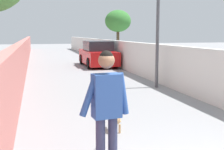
{
  "coord_description": "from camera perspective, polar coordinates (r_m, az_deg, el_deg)",
  "views": [
    {
      "loc": [
        -2.58,
        2.18,
        2.0
      ],
      "look_at": [
        4.13,
        0.38,
        1.0
      ],
      "focal_mm": 46.46,
      "sensor_mm": 36.0,
      "label": 1
    }
  ],
  "objects": [
    {
      "name": "ground_plane",
      "position": [
        16.84,
        -7.49,
        1.3
      ],
      "size": [
        80.0,
        80.0,
        0.0
      ],
      "primitive_type": "plane",
      "color": "gray"
    },
    {
      "name": "lamp_post",
      "position": [
        10.83,
        9.05,
        12.42
      ],
      "size": [
        0.36,
        0.36,
        4.09
      ],
      "color": "#4C4C51",
      "rests_on": "ground"
    },
    {
      "name": "person_skateboarder",
      "position": [
        3.93,
        -1.08,
        -5.43
      ],
      "size": [
        0.26,
        0.72,
        1.69
      ],
      "color": "#333859",
      "rests_on": "skateboard"
    },
    {
      "name": "wall_left",
      "position": [
        14.64,
        -17.22,
        3.15
      ],
      "size": [
        48.0,
        0.3,
        1.61
      ],
      "primitive_type": "cube",
      "color": "#CC726B",
      "rests_on": "ground"
    },
    {
      "name": "dog",
      "position": [
        6.01,
        0.36,
        -8.48
      ],
      "size": [
        2.16,
        0.76,
        1.06
      ],
      "color": "tan",
      "rests_on": "ground"
    },
    {
      "name": "tree_right_near",
      "position": [
        22.49,
        1.18,
        10.51
      ],
      "size": [
        1.98,
        1.98,
        3.77
      ],
      "color": "#473523",
      "rests_on": "ground"
    },
    {
      "name": "fence_right",
      "position": [
        15.44,
        3.63,
        3.65
      ],
      "size": [
        48.0,
        0.3,
        1.57
      ],
      "primitive_type": "cube",
      "color": "silver",
      "rests_on": "ground"
    },
    {
      "name": "car_near",
      "position": [
        17.88,
        -2.81,
        4.06
      ],
      "size": [
        4.24,
        1.8,
        1.54
      ],
      "color": "#B71414",
      "rests_on": "ground"
    }
  ]
}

